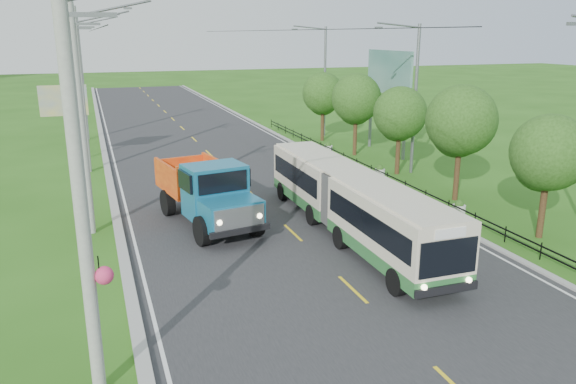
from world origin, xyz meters
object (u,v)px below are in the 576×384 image
pole_near (82,117)px  planter_mid (380,171)px  pole_nearest (83,197)px  streetlight_mid (413,94)px  dump_truck (207,188)px  pole_mid (82,90)px  tree_fifth (356,101)px  billboard_left (64,106)px  planter_far (328,147)px  tree_second (548,156)px  pole_far (82,77)px  bus (351,199)px  planter_near (459,207)px  billboard_right (389,79)px  tree_third (460,124)px  tree_back (323,95)px  streetlight_far (323,78)px  tree_fourth (399,116)px

pole_near → planter_mid: bearing=16.5°
pole_nearest → streetlight_mid: (18.88, 17.00, -0.03)m
dump_truck → streetlight_mid: bearing=11.8°
pole_mid → tree_fifth: (18.12, -0.86, -1.24)m
billboard_left → streetlight_mid: bearing=-26.4°
planter_far → tree_second: bearing=-86.4°
streetlight_mid → billboard_left: 22.51m
pole_far → billboard_left: size_ratio=1.92×
billboard_left → bus: bearing=-58.4°
pole_near → planter_mid: size_ratio=14.93×
pole_near → planter_near: pole_near is taller
planter_near → pole_far: bearing=122.0°
pole_mid → pole_near: bearing=-90.0°
streetlight_mid → planter_far: (-2.04, 8.00, -4.62)m
pole_near → billboard_right: size_ratio=1.37×
tree_third → billboard_right: bearing=78.4°
tree_fifth → tree_back: 6.00m
planter_far → planter_near: bearing=-90.0°
billboard_left → tree_back: bearing=6.3°
bus → dump_truck: size_ratio=1.91×
tree_fifth → streetlight_mid: (0.79, -6.14, 1.05)m
pole_nearest → pole_mid: size_ratio=1.00×
streetlight_far → bus: bearing=-110.0°
pole_mid → planter_near: size_ratio=14.93×
pole_near → streetlight_mid: (18.90, 5.00, -0.19)m
tree_fourth → planter_far: (-1.26, 7.86, -3.30)m
streetlight_far → planter_far: 7.84m
billboard_left → tree_third: bearing=-39.3°
pole_far → billboard_right: 24.33m
tree_fifth → streetlight_far: bearing=84.3°
pole_nearest → dump_truck: size_ratio=1.35×
tree_back → bus: (-7.62, -21.19, -2.00)m
planter_near → tree_second: bearing=-72.0°
pole_mid → streetlight_mid: 20.16m
pole_mid → tree_fifth: pole_mid is taller
tree_fourth → streetlight_mid: 1.54m
streetlight_far → billboard_left: bearing=-168.8°
pole_nearest → planter_near: (16.84, 9.00, -4.65)m
streetlight_mid → billboard_left: size_ratio=1.74×
tree_back → billboard_left: size_ratio=1.06×
tree_back → dump_truck: (-13.10, -17.67, -1.97)m
billboard_right → pole_near: bearing=-151.9°
tree_fourth → billboard_right: (2.44, 5.86, 1.76)m
pole_near → billboard_right: (20.56, 11.00, 0.25)m
billboard_left → planter_near: bearing=-44.8°
tree_fourth → streetlight_mid: bearing=-10.1°
pole_mid → tree_third: size_ratio=1.67×
planter_near → dump_truck: dump_truck is taller
pole_mid → bus: (10.49, -16.05, -3.44)m
bus → tree_fifth: bearing=63.6°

